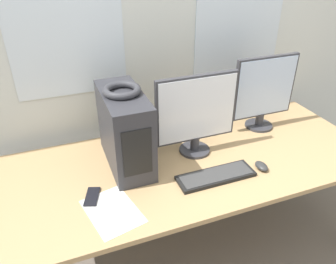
{
  "coord_description": "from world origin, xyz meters",
  "views": [
    {
      "loc": [
        -0.68,
        -0.93,
        1.8
      ],
      "look_at": [
        -0.16,
        0.44,
        0.94
      ],
      "focal_mm": 35.0,
      "sensor_mm": 36.0,
      "label": 1
    }
  ],
  "objects_px": {
    "mouse": "(261,166)",
    "cell_phone": "(92,197)",
    "pc_tower": "(125,130)",
    "monitor_main": "(196,113)",
    "monitor_right_near": "(264,92)",
    "keyboard": "(216,176)",
    "headphones": "(122,90)"
  },
  "relations": [
    {
      "from": "headphones",
      "to": "mouse",
      "type": "relative_size",
      "value": 2.13
    },
    {
      "from": "keyboard",
      "to": "mouse",
      "type": "xyz_separation_m",
      "value": [
        0.27,
        -0.02,
        0.01
      ]
    },
    {
      "from": "pc_tower",
      "to": "headphones",
      "type": "xyz_separation_m",
      "value": [
        0.0,
        0.0,
        0.23
      ]
    },
    {
      "from": "headphones",
      "to": "monitor_main",
      "type": "bearing_deg",
      "value": -5.3
    },
    {
      "from": "cell_phone",
      "to": "monitor_right_near",
      "type": "bearing_deg",
      "value": 34.55
    },
    {
      "from": "headphones",
      "to": "monitor_right_near",
      "type": "relative_size",
      "value": 0.4
    },
    {
      "from": "pc_tower",
      "to": "headphones",
      "type": "bearing_deg",
      "value": 90.0
    },
    {
      "from": "mouse",
      "to": "cell_phone",
      "type": "distance_m",
      "value": 0.91
    },
    {
      "from": "cell_phone",
      "to": "monitor_main",
      "type": "bearing_deg",
      "value": 36.44
    },
    {
      "from": "monitor_main",
      "to": "mouse",
      "type": "height_order",
      "value": "monitor_main"
    },
    {
      "from": "pc_tower",
      "to": "cell_phone",
      "type": "relative_size",
      "value": 3.27
    },
    {
      "from": "pc_tower",
      "to": "mouse",
      "type": "xyz_separation_m",
      "value": [
        0.67,
        -0.32,
        -0.19
      ]
    },
    {
      "from": "pc_tower",
      "to": "monitor_right_near",
      "type": "xyz_separation_m",
      "value": [
        0.93,
        0.08,
        0.04
      ]
    },
    {
      "from": "monitor_right_near",
      "to": "keyboard",
      "type": "bearing_deg",
      "value": -143.94
    },
    {
      "from": "pc_tower",
      "to": "headphones",
      "type": "relative_size",
      "value": 2.47
    },
    {
      "from": "monitor_main",
      "to": "cell_phone",
      "type": "bearing_deg",
      "value": -163.29
    },
    {
      "from": "monitor_main",
      "to": "cell_phone",
      "type": "xyz_separation_m",
      "value": [
        -0.63,
        -0.19,
        -0.25
      ]
    },
    {
      "from": "pc_tower",
      "to": "monitor_main",
      "type": "relative_size",
      "value": 1.0
    },
    {
      "from": "monitor_main",
      "to": "monitor_right_near",
      "type": "height_order",
      "value": "monitor_right_near"
    },
    {
      "from": "monitor_main",
      "to": "cell_phone",
      "type": "height_order",
      "value": "monitor_main"
    },
    {
      "from": "pc_tower",
      "to": "keyboard",
      "type": "bearing_deg",
      "value": -37.39
    },
    {
      "from": "headphones",
      "to": "pc_tower",
      "type": "bearing_deg",
      "value": -90.0
    },
    {
      "from": "pc_tower",
      "to": "keyboard",
      "type": "relative_size",
      "value": 1.15
    },
    {
      "from": "mouse",
      "to": "pc_tower",
      "type": "bearing_deg",
      "value": 154.08
    },
    {
      "from": "monitor_right_near",
      "to": "mouse",
      "type": "relative_size",
      "value": 5.3
    },
    {
      "from": "pc_tower",
      "to": "cell_phone",
      "type": "bearing_deg",
      "value": -136.07
    },
    {
      "from": "monitor_main",
      "to": "monitor_right_near",
      "type": "bearing_deg",
      "value": 12.49
    },
    {
      "from": "monitor_main",
      "to": "mouse",
      "type": "distance_m",
      "value": 0.46
    },
    {
      "from": "pc_tower",
      "to": "cell_phone",
      "type": "height_order",
      "value": "pc_tower"
    },
    {
      "from": "pc_tower",
      "to": "monitor_main",
      "type": "height_order",
      "value": "monitor_main"
    },
    {
      "from": "keyboard",
      "to": "mouse",
      "type": "distance_m",
      "value": 0.27
    },
    {
      "from": "keyboard",
      "to": "headphones",
      "type": "bearing_deg",
      "value": 142.54
    }
  ]
}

